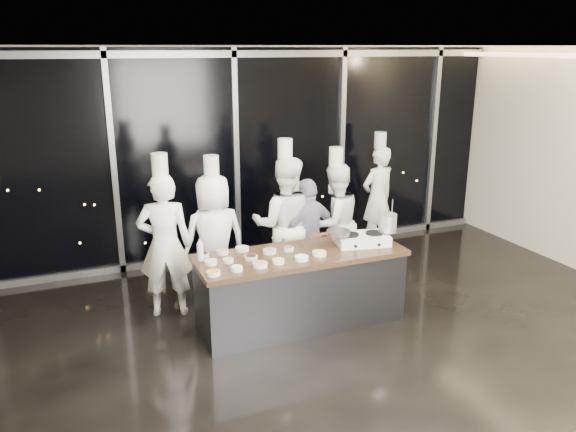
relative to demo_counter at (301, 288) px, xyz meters
name	(u,v)px	position (x,y,z in m)	size (l,w,h in m)	color
ground	(334,359)	(0.00, -0.90, -0.45)	(9.00, 9.00, 0.00)	black
room_shell	(355,150)	(0.18, -0.90, 1.79)	(9.02, 7.02, 3.21)	beige
window_wall	(235,156)	(0.00, 2.53, 1.14)	(8.90, 0.11, 3.20)	black
demo_counter	(301,288)	(0.00, 0.00, 0.00)	(2.46, 0.86, 0.90)	#323337
stove	(362,239)	(0.81, 0.00, 0.51)	(0.69, 0.50, 0.14)	white
frying_pan	(338,233)	(0.51, 0.06, 0.61)	(0.52, 0.34, 0.05)	gray
stock_pot	(388,223)	(1.13, -0.05, 0.70)	(0.22, 0.22, 0.22)	silver
prep_bowls	(255,258)	(-0.57, -0.01, 0.47)	(1.44, 0.74, 0.05)	silver
squeeze_bottle	(200,250)	(-1.14, 0.19, 0.57)	(0.07, 0.07, 0.27)	silver
chef_far_left	(165,244)	(-1.42, 0.86, 0.46)	(0.74, 0.58, 2.02)	white
chef_left	(214,238)	(-0.78, 0.98, 0.41)	(0.88, 0.62, 1.93)	white
chef_center	(285,224)	(0.20, 0.99, 0.48)	(1.09, 0.98, 2.08)	white
guest	(309,236)	(0.48, 0.84, 0.33)	(0.98, 0.60, 1.56)	#151539
chef_right	(334,222)	(0.97, 1.06, 0.40)	(0.93, 0.79, 1.91)	white
chef_side	(378,197)	(2.20, 1.96, 0.42)	(0.69, 0.53, 1.93)	white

